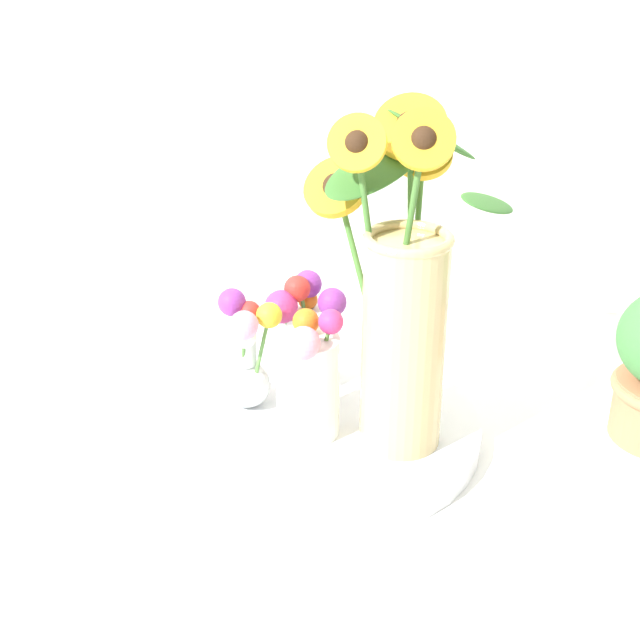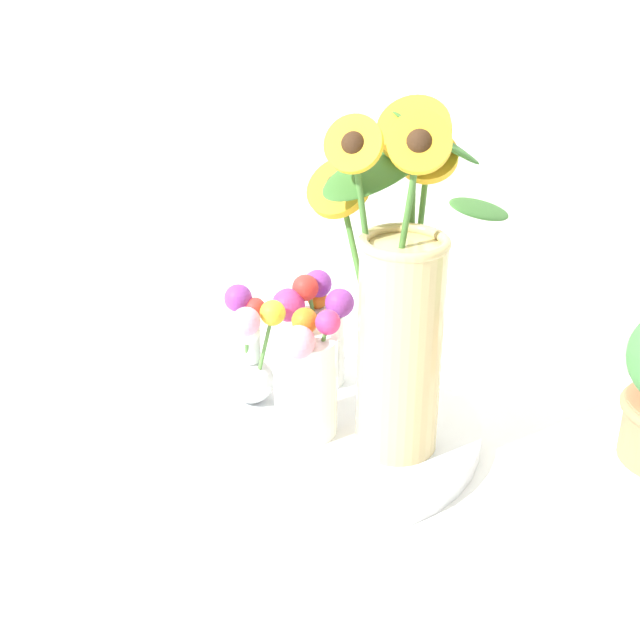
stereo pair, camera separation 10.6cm
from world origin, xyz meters
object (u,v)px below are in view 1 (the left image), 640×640
at_px(vase_small_center, 308,379).
at_px(vase_small_back, 308,331).
at_px(serving_tray, 320,428).
at_px(mason_jar_sunflowers, 402,307).
at_px(vase_bulb_right, 247,355).

bearing_deg(vase_small_center, vase_small_back, 100.18).
bearing_deg(serving_tray, mason_jar_sunflowers, -9.16).
xyz_separation_m(vase_bulb_right, vase_small_back, (0.07, 0.07, 0.00)).
height_order(mason_jar_sunflowers, vase_small_center, mason_jar_sunflowers).
relative_size(serving_tray, vase_small_back, 2.56).
distance_m(serving_tray, vase_bulb_right, 0.13).
bearing_deg(mason_jar_sunflowers, vase_small_back, 139.84).
distance_m(mason_jar_sunflowers, vase_small_center, 0.15).
relative_size(vase_bulb_right, vase_small_back, 0.99).
distance_m(serving_tray, vase_small_center, 0.09).
bearing_deg(vase_small_back, vase_small_center, -79.82).
bearing_deg(mason_jar_sunflowers, vase_bulb_right, 169.49).
xyz_separation_m(serving_tray, mason_jar_sunflowers, (0.10, -0.02, 0.19)).
xyz_separation_m(vase_small_center, vase_bulb_right, (-0.09, 0.05, -0.00)).
distance_m(vase_small_center, vase_bulb_right, 0.10).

